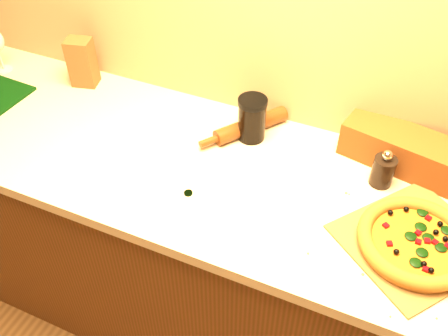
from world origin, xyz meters
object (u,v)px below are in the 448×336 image
dark_jar (252,119)px  pepper_grinder (383,170)px  rolling_pin (251,125)px  pizza_peel (419,240)px  pizza (416,242)px

dark_jar → pepper_grinder: bearing=-5.8°
pepper_grinder → rolling_pin: size_ratio=0.38×
pepper_grinder → rolling_pin: (-0.45, 0.07, -0.03)m
pepper_grinder → rolling_pin: 0.46m
pizza_peel → dark_jar: bearing=-164.1°
pizza_peel → rolling_pin: bearing=-166.0°
pizza → dark_jar: size_ratio=2.02×
pizza_peel → rolling_pin: size_ratio=1.52×
pepper_grinder → rolling_pin: bearing=171.0°
pizza → rolling_pin: (-0.58, 0.29, -0.00)m
pepper_grinder → pizza: bearing=-58.2°
pizza_peel → dark_jar: 0.63m
pizza_peel → pepper_grinder: size_ratio=3.98×
pizza → rolling_pin: size_ratio=0.92×
pizza_peel → rolling_pin: (-0.59, 0.25, 0.02)m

